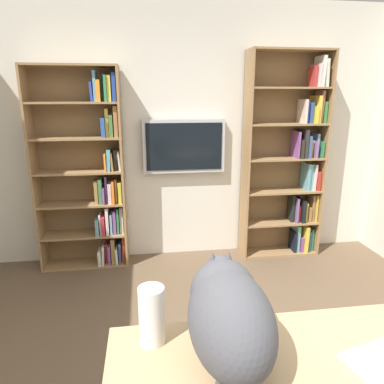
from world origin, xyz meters
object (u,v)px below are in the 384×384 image
at_px(bookshelf_right, 91,175).
at_px(paper_towel_roll, 152,315).
at_px(wall_mounted_tv, 184,146).
at_px(cat, 228,313).
at_px(bookshelf_left, 292,160).

height_order(bookshelf_right, paper_towel_roll, bookshelf_right).
bearing_deg(bookshelf_right, wall_mounted_tv, -174.97).
xyz_separation_m(cat, paper_towel_roll, (0.29, -0.13, -0.07)).
distance_m(cat, paper_towel_roll, 0.33).
bearing_deg(bookshelf_right, cat, 109.02).
relative_size(bookshelf_left, cat, 3.26).
height_order(wall_mounted_tv, paper_towel_roll, wall_mounted_tv).
relative_size(bookshelf_right, paper_towel_roll, 8.04).
xyz_separation_m(bookshelf_left, bookshelf_right, (2.15, 0.00, -0.10)).
bearing_deg(wall_mounted_tv, bookshelf_right, 5.03).
height_order(bookshelf_left, cat, bookshelf_left).
bearing_deg(paper_towel_roll, wall_mounted_tv, -99.99).
relative_size(wall_mounted_tv, paper_towel_roll, 3.43).
distance_m(bookshelf_right, wall_mounted_tv, 1.01).
xyz_separation_m(bookshelf_left, paper_towel_roll, (1.60, 2.31, -0.20)).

